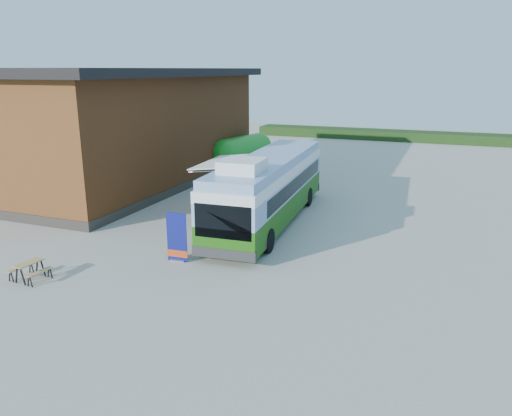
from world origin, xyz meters
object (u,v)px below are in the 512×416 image
at_px(person_a, 223,184).
at_px(slurry_tanker, 242,151).
at_px(bus, 269,187).
at_px(banner, 177,242).
at_px(person_b, 262,219).
at_px(picnic_table, 29,267).

height_order(person_a, slurry_tanker, slurry_tanker).
xyz_separation_m(bus, person_a, (-4.09, 3.33, -0.93)).
xyz_separation_m(banner, person_b, (2.05, 4.16, 0.00)).
relative_size(banner, slurry_tanker, 0.29).
distance_m(picnic_table, person_b, 9.88).
distance_m(person_b, slurry_tanker, 15.71).
bearing_deg(person_a, slurry_tanker, 83.60).
bearing_deg(person_b, bus, -118.33).
relative_size(person_b, slurry_tanker, 0.24).
height_order(picnic_table, person_b, person_b).
xyz_separation_m(person_a, slurry_tanker, (-2.47, 8.58, 0.58)).
bearing_deg(bus, banner, -107.55).
relative_size(bus, person_a, 6.93).
bearing_deg(person_a, picnic_table, -119.27).
xyz_separation_m(picnic_table, person_b, (6.13, 7.74, 0.33)).
xyz_separation_m(banner, picnic_table, (-4.08, -3.58, -0.32)).
bearing_deg(banner, picnic_table, -142.20).
bearing_deg(slurry_tanker, person_a, -61.45).
height_order(bus, person_b, bus).
xyz_separation_m(bus, picnic_table, (-5.67, -9.87, -1.33)).
height_order(bus, picnic_table, bus).
relative_size(bus, banner, 6.24).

